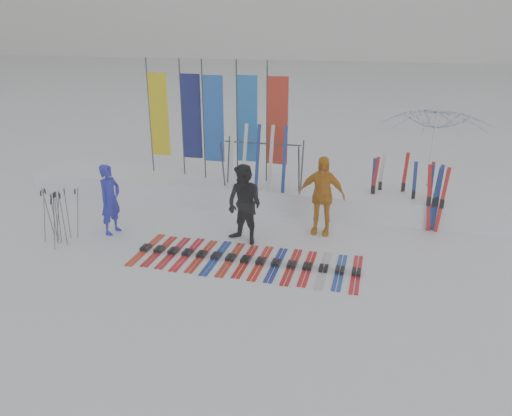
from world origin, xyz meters
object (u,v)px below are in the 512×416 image
(person_black, at_px, (244,205))
(ski_row, at_px, (246,260))
(tent_canopy, at_px, (433,154))
(person_blue, at_px, (110,199))
(person_yellow, at_px, (321,195))
(ski_rack, at_px, (262,158))

(person_black, distance_m, ski_row, 1.31)
(tent_canopy, height_order, ski_row, tent_canopy)
(person_blue, relative_size, tent_canopy, 0.57)
(person_yellow, bearing_deg, person_black, -144.93)
(person_black, bearing_deg, tent_canopy, 67.52)
(person_blue, distance_m, ski_row, 3.61)
(person_yellow, distance_m, ski_row, 2.47)
(ski_rack, bearing_deg, tent_canopy, 23.68)
(person_black, xyz_separation_m, ski_rack, (-0.13, 2.20, 0.48))
(tent_canopy, bearing_deg, person_black, -135.62)
(person_yellow, distance_m, tent_canopy, 4.09)
(tent_canopy, relative_size, ski_row, 0.61)
(person_yellow, bearing_deg, tent_canopy, 53.47)
(person_blue, height_order, person_black, person_black)
(ski_rack, bearing_deg, person_yellow, -35.74)
(ski_row, bearing_deg, tent_canopy, 52.26)
(ski_row, bearing_deg, person_yellow, 56.08)
(person_yellow, bearing_deg, ski_row, -120.55)
(person_black, xyz_separation_m, ski_row, (0.29, -0.94, -0.87))
(person_black, distance_m, tent_canopy, 5.87)
(person_black, distance_m, ski_rack, 2.26)
(ski_row, bearing_deg, person_black, 107.07)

